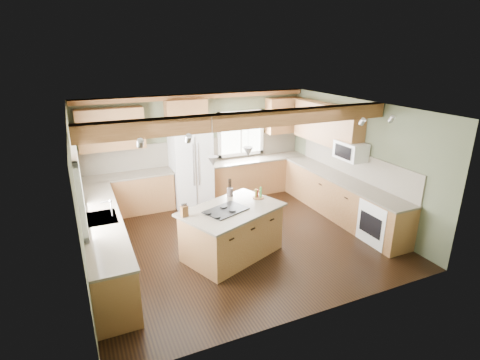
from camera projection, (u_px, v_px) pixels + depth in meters
name	position (u px, v px, depth m)	size (l,w,h in m)	color
floor	(239.00, 239.00, 7.49)	(5.60, 5.60, 0.00)	black
ceiling	(238.00, 108.00, 6.62)	(5.60, 5.60, 0.00)	silver
wall_back	(198.00, 147.00, 9.21)	(5.60, 5.60, 0.00)	#4E563D
wall_left	(79.00, 200.00, 5.98)	(5.00, 5.00, 0.00)	#4E563D
wall_right	(356.00, 160.00, 8.13)	(5.00, 5.00, 0.00)	#4E563D
ceiling_beam	(250.00, 120.00, 6.24)	(5.55, 0.26, 0.26)	#593319
soffit_trim	(197.00, 96.00, 8.71)	(5.55, 0.20, 0.10)	#593319
backsplash_back	(198.00, 151.00, 9.22)	(5.58, 0.03, 0.58)	brown
backsplash_right	(354.00, 164.00, 8.20)	(0.03, 3.70, 0.58)	brown
base_cab_back_left	(128.00, 195.00, 8.55)	(2.02, 0.60, 0.88)	brown
counter_back_left	(126.00, 176.00, 8.39)	(2.06, 0.64, 0.04)	#4A4136
base_cab_back_right	(257.00, 176.00, 9.81)	(2.62, 0.60, 0.88)	brown
counter_back_right	(257.00, 159.00, 9.65)	(2.66, 0.64, 0.04)	#4A4136
base_cab_left	(104.00, 243.00, 6.42)	(0.60, 3.70, 0.88)	brown
counter_left	(101.00, 219.00, 6.27)	(0.64, 3.74, 0.04)	#4A4136
base_cab_right	(340.00, 198.00, 8.34)	(0.60, 3.70, 0.88)	brown
counter_right	(342.00, 179.00, 8.19)	(0.64, 3.74, 0.04)	#4A4136
upper_cab_back_left	(111.00, 129.00, 8.08)	(1.40, 0.35, 0.90)	brown
upper_cab_over_fridge	(186.00, 115.00, 8.66)	(0.96, 0.35, 0.70)	brown
upper_cab_right	(327.00, 124.00, 8.62)	(0.35, 2.20, 0.90)	brown
upper_cab_back_corner	(283.00, 115.00, 9.72)	(0.90, 0.35, 0.90)	brown
window_left	(78.00, 185.00, 5.95)	(0.04, 1.60, 1.05)	white
window_back	(240.00, 133.00, 9.55)	(1.10, 0.04, 1.00)	white
sink	(101.00, 218.00, 6.27)	(0.50, 0.65, 0.03)	#262628
faucet	(111.00, 209.00, 6.29)	(0.02, 0.02, 0.28)	#B2B2B7
dishwasher	(114.00, 284.00, 5.31)	(0.60, 0.60, 0.84)	white
oven	(382.00, 222.00, 7.22)	(0.60, 0.72, 0.84)	white
microwave	(351.00, 151.00, 7.92)	(0.40, 0.70, 0.38)	white
pendant_left	(213.00, 161.00, 6.02)	(0.18, 0.18, 0.16)	#B2B2B7
pendant_right	(248.00, 152.00, 6.58)	(0.18, 0.18, 0.16)	#B2B2B7
refrigerator	(191.00, 168.00, 8.90)	(0.90, 0.74, 1.80)	white
island	(232.00, 233.00, 6.78)	(1.66, 1.01, 0.88)	brown
island_top	(232.00, 210.00, 6.63)	(1.77, 1.13, 0.04)	#4A4136
cooktop	(226.00, 210.00, 6.52)	(0.72, 0.48, 0.02)	black
knife_block	(184.00, 211.00, 6.28)	(0.11, 0.09, 0.19)	brown
utensil_crock	(230.00, 192.00, 7.16)	(0.12, 0.12, 0.16)	#3C3330
bottle_tray	(259.00, 193.00, 7.06)	(0.22, 0.22, 0.20)	brown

